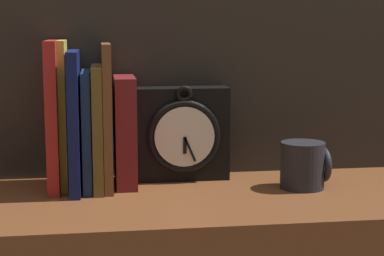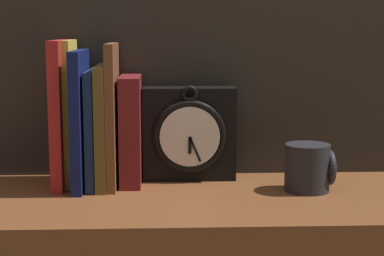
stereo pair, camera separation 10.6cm
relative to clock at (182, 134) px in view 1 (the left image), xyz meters
name	(u,v)px [view 1 (the left image)]	position (x,y,z in m)	size (l,w,h in m)	color
clock	(182,134)	(0.00, 0.00, 0.00)	(0.17, 0.07, 0.18)	black
book_slot0_red	(54,116)	(-0.23, -0.04, 0.04)	(0.02, 0.14, 0.26)	red
book_slot1_yellow	(64,114)	(-0.21, -0.02, 0.04)	(0.01, 0.11, 0.26)	gold
book_slot2_navy	(75,121)	(-0.19, -0.05, 0.03)	(0.02, 0.16, 0.24)	#0F1951
book_slot3_navy	(87,130)	(-0.17, -0.04, 0.02)	(0.02, 0.14, 0.21)	#1B2D4E
book_slot4_brown	(98,127)	(-0.15, -0.04, 0.02)	(0.02, 0.15, 0.22)	brown
book_slot5_brown	(107,116)	(-0.14, -0.04, 0.04)	(0.02, 0.14, 0.25)	brown
book_slot6_maroon	(125,131)	(-0.11, -0.03, 0.01)	(0.04, 0.12, 0.20)	maroon
mug	(304,165)	(0.20, -0.10, -0.05)	(0.08, 0.08, 0.08)	#232328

